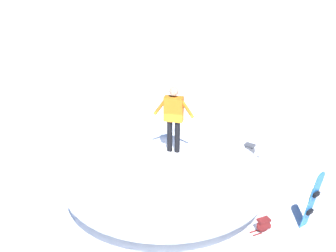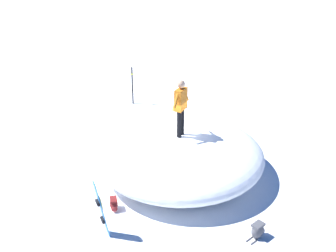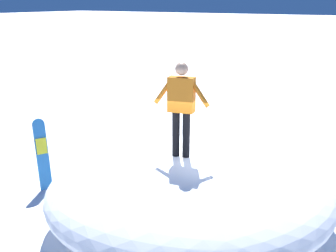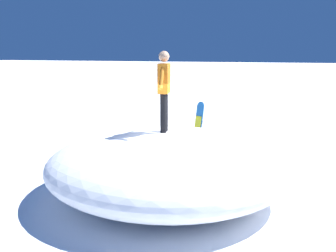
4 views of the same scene
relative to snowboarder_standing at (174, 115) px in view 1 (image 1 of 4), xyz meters
name	(u,v)px [view 1 (image 1 of 4)]	position (x,y,z in m)	size (l,w,h in m)	color
ground	(159,207)	(-0.61, 0.10, -2.45)	(240.00, 240.00, 0.00)	white
snow_mound	(167,175)	(-0.12, 0.13, -1.74)	(5.29, 5.49, 1.42)	white
snowboarder_standing	(174,115)	(0.00, 0.00, 0.00)	(0.34, 1.05, 1.77)	black
snowboard_primary_upright	(313,199)	(0.31, -3.55, -1.59)	(0.38, 0.38, 1.66)	#2672BF
backpack_near	(249,150)	(3.36, -1.08, -2.23)	(0.31, 0.58, 0.43)	#4C4C51
backpack_far	(264,225)	(-0.28, -2.60, -2.27)	(0.53, 0.46, 0.36)	maroon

